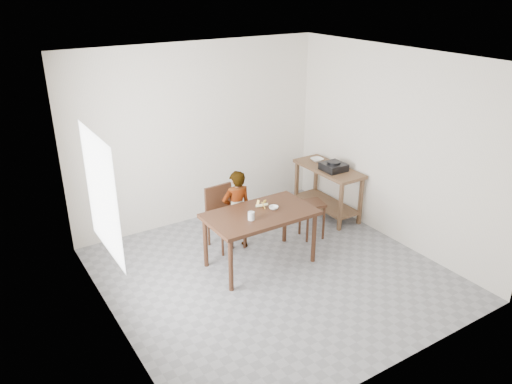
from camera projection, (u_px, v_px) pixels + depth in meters
floor at (273, 275)px, 6.42m from camera, size 4.00×4.00×0.04m
ceiling at (276, 57)px, 5.33m from camera, size 4.00×4.00×0.04m
wall_back at (198, 134)px, 7.44m from camera, size 4.00×0.04×2.70m
wall_front at (406, 248)px, 4.31m from camera, size 4.00×0.04×2.70m
wall_left at (104, 217)px, 4.88m from camera, size 0.04×4.00×2.70m
wall_right at (395, 147)px, 6.87m from camera, size 0.04×4.00×2.70m
window_pane at (101, 195)px, 5.00m from camera, size 0.02×1.10×1.30m
dining_table at (260, 239)px, 6.50m from camera, size 1.40×0.80×0.75m
prep_counter at (327, 191)px, 7.88m from camera, size 0.50×1.20×0.80m
child at (237, 210)px, 6.82m from camera, size 0.45×0.32×1.15m
dining_chair at (226, 219)px, 6.89m from camera, size 0.45×0.45×0.87m
stool at (312, 220)px, 7.23m from camera, size 0.37×0.37×0.55m
glass_tumbler at (251, 216)px, 6.14m from camera, size 0.09×0.09×0.10m
small_bowl at (274, 208)px, 6.44m from camera, size 0.16×0.16×0.04m
banana at (262, 205)px, 6.49m from camera, size 0.22×0.19×0.06m
serving_bowl at (317, 160)px, 7.96m from camera, size 0.20×0.20×0.05m
gas_burner at (334, 167)px, 7.57m from camera, size 0.34×0.34×0.11m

